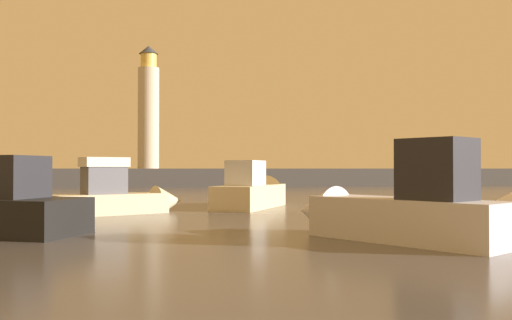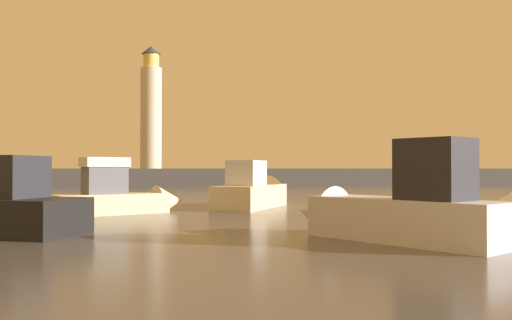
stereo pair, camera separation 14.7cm
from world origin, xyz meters
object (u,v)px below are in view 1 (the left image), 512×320
Objects in this scene: lighthouse at (148,110)px; motorboat_3 at (123,197)px; motorboat_1 at (256,192)px; mooring_buoy at (416,197)px; motorboat_0 at (390,209)px.

lighthouse reaches higher than motorboat_3.
motorboat_1 is at bearing -83.01° from lighthouse.
mooring_buoy is (13.00, -37.11, -8.09)m from lighthouse.
motorboat_3 is (-2.24, -39.35, -7.82)m from lighthouse.
motorboat_0 is 6.94× the size of mooring_buoy.
motorboat_3 is at bearing -154.50° from motorboat_1.
motorboat_3 reaches higher than mooring_buoy.
lighthouse is at bearing 95.78° from motorboat_0.
motorboat_0 reaches higher than mooring_buoy.
lighthouse is 40.14m from mooring_buoy.
motorboat_0 is 1.10× the size of motorboat_3.
motorboat_1 is 7.39m from motorboat_3.
motorboat_1 is at bearing 173.69° from mooring_buoy.
lighthouse is 1.92× the size of motorboat_1.
motorboat_0 is 15.37m from mooring_buoy.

